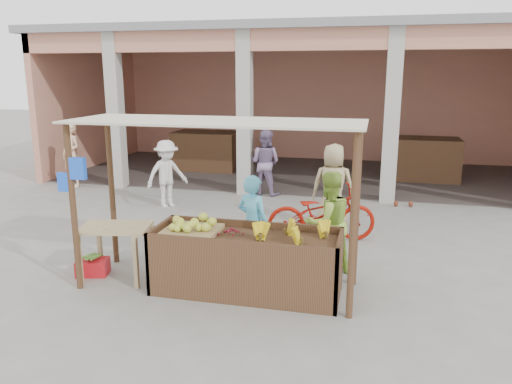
% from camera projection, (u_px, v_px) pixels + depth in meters
% --- Properties ---
extents(ground, '(60.00, 60.00, 0.00)m').
position_uv_depth(ground, '(213.00, 288.00, 7.16)').
color(ground, slate).
rests_on(ground, ground).
extents(market_building, '(14.40, 6.40, 4.20)m').
position_uv_depth(market_building, '(306.00, 83.00, 14.96)').
color(market_building, tan).
rests_on(market_building, ground).
extents(fruit_stall, '(2.60, 0.95, 0.80)m').
position_uv_depth(fruit_stall, '(247.00, 264.00, 6.95)').
color(fruit_stall, '#503820').
rests_on(fruit_stall, ground).
extents(stall_awning, '(4.09, 1.35, 2.39)m').
position_uv_depth(stall_awning, '(210.00, 151.00, 6.76)').
color(stall_awning, '#503820').
rests_on(stall_awning, ground).
extents(banana_heap, '(0.97, 0.53, 0.18)m').
position_uv_depth(banana_heap, '(292.00, 234.00, 6.73)').
color(banana_heap, yellow).
rests_on(banana_heap, fruit_stall).
extents(melon_tray, '(0.77, 0.66, 0.20)m').
position_uv_depth(melon_tray, '(192.00, 226.00, 7.04)').
color(melon_tray, '#9A7F4F').
rests_on(melon_tray, fruit_stall).
extents(berry_heap, '(0.40, 0.33, 0.13)m').
position_uv_depth(berry_heap, '(232.00, 233.00, 6.85)').
color(berry_heap, maroon).
rests_on(berry_heap, fruit_stall).
extents(side_table, '(1.12, 0.86, 0.81)m').
position_uv_depth(side_table, '(116.00, 235.00, 7.35)').
color(side_table, tan).
rests_on(side_table, ground).
extents(papaya_pile, '(0.66, 0.38, 0.19)m').
position_uv_depth(papaya_pile, '(115.00, 220.00, 7.30)').
color(papaya_pile, '#46912F').
rests_on(papaya_pile, side_table).
extents(red_crate, '(0.53, 0.43, 0.24)m').
position_uv_depth(red_crate, '(93.00, 267.00, 7.60)').
color(red_crate, red).
rests_on(red_crate, ground).
extents(plantain_bundle, '(0.34, 0.24, 0.07)m').
position_uv_depth(plantain_bundle, '(92.00, 258.00, 7.57)').
color(plantain_bundle, '#51802E').
rests_on(plantain_bundle, red_crate).
extents(produce_sacks, '(0.74, 0.46, 0.56)m').
position_uv_depth(produce_sacks, '(404.00, 195.00, 11.40)').
color(produce_sacks, maroon).
rests_on(produce_sacks, ground).
extents(vendor_blue, '(0.74, 0.65, 1.62)m').
position_uv_depth(vendor_blue, '(253.00, 220.00, 7.61)').
color(vendor_blue, '#58C9F1').
rests_on(vendor_blue, ground).
extents(vendor_green, '(0.93, 0.84, 1.67)m').
position_uv_depth(vendor_green, '(328.00, 220.00, 7.52)').
color(vendor_green, '#A2C947').
rests_on(vendor_green, ground).
extents(motorcycle, '(1.31, 2.18, 1.08)m').
position_uv_depth(motorcycle, '(322.00, 212.00, 9.03)').
color(motorcycle, '#921106').
rests_on(motorcycle, ground).
extents(shopper_a, '(1.10, 1.15, 1.66)m').
position_uv_depth(shopper_a, '(167.00, 171.00, 11.31)').
color(shopper_a, silver).
rests_on(shopper_a, ground).
extents(shopper_c, '(0.92, 0.62, 1.87)m').
position_uv_depth(shopper_c, '(333.00, 182.00, 9.69)').
color(shopper_c, tan).
rests_on(shopper_c, ground).
extents(shopper_e, '(0.81, 0.73, 1.80)m').
position_uv_depth(shopper_e, '(71.00, 154.00, 13.32)').
color(shopper_e, '#ECB88C').
rests_on(shopper_e, ground).
extents(shopper_f, '(0.96, 0.68, 1.80)m').
position_uv_depth(shopper_f, '(265.00, 159.00, 12.42)').
color(shopper_f, gray).
rests_on(shopper_f, ground).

